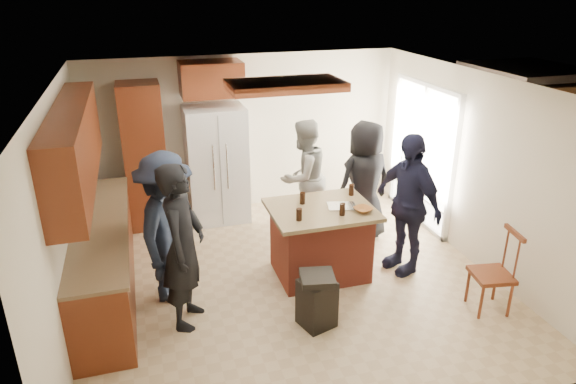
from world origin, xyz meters
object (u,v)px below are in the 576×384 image
object	(u,v)px
person_behind_left	(303,177)
kitchen_island	(320,241)
person_side_right	(407,204)
refrigerator	(217,164)
person_front_left	(183,246)
spindle_chair	(493,275)
person_behind_right	(365,182)
trash_bin	(317,300)
person_counter	(167,228)

from	to	relation	value
person_behind_left	kitchen_island	world-z (taller)	person_behind_left
person_side_right	refrigerator	size ratio (longest dim) A/B	1.03
person_front_left	spindle_chair	world-z (taller)	person_front_left
kitchen_island	spindle_chair	world-z (taller)	spindle_chair
person_behind_right	trash_bin	world-z (taller)	person_behind_right
person_behind_left	person_behind_right	world-z (taller)	person_behind_right
refrigerator	spindle_chair	distance (m)	4.25
trash_bin	person_counter	bearing A→B (deg)	145.28
person_counter	kitchen_island	xyz separation A→B (m)	(1.87, -0.01, -0.43)
person_behind_left	refrigerator	bearing A→B (deg)	-62.38
person_behind_left	person_behind_right	distance (m)	0.90
spindle_chair	person_front_left	bearing A→B (deg)	166.90
spindle_chair	person_counter	bearing A→B (deg)	159.34
person_front_left	spindle_chair	size ratio (longest dim) A/B	1.87
person_side_right	refrigerator	xyz separation A→B (m)	(-2.06, 2.24, -0.02)
refrigerator	trash_bin	world-z (taller)	refrigerator
trash_bin	spindle_chair	world-z (taller)	spindle_chair
person_behind_right	refrigerator	bearing A→B (deg)	-44.28
person_counter	trash_bin	size ratio (longest dim) A/B	2.88
person_side_right	person_counter	world-z (taller)	person_side_right
person_side_right	kitchen_island	bearing A→B (deg)	-113.73
person_side_right	spindle_chair	world-z (taller)	person_side_right
person_behind_right	person_counter	bearing A→B (deg)	4.86
person_side_right	person_counter	bearing A→B (deg)	-108.17
person_front_left	person_counter	distance (m)	0.55
person_behind_left	person_side_right	size ratio (longest dim) A/B	0.93
person_behind_right	kitchen_island	size ratio (longest dim) A/B	1.38
kitchen_island	person_behind_left	bearing A→B (deg)	81.78
person_behind_left	person_counter	size ratio (longest dim) A/B	0.95
person_behind_left	person_counter	distance (m)	2.40
person_behind_right	spindle_chair	world-z (taller)	person_behind_right
spindle_chair	refrigerator	bearing A→B (deg)	127.48
trash_bin	spindle_chair	distance (m)	2.03
person_behind_left	person_side_right	bearing A→B (deg)	95.08
person_front_left	person_behind_left	distance (m)	2.61
spindle_chair	kitchen_island	bearing A→B (deg)	141.10
refrigerator	trash_bin	bearing A→B (deg)	-79.52
person_behind_left	person_behind_right	bearing A→B (deg)	120.55
person_front_left	spindle_chair	distance (m)	3.47
person_behind_left	person_behind_right	size ratio (longest dim) A/B	0.98
trash_bin	kitchen_island	bearing A→B (deg)	68.23
person_counter	spindle_chair	distance (m)	3.74
refrigerator	spindle_chair	size ratio (longest dim) A/B	1.81
trash_bin	person_side_right	bearing A→B (deg)	29.01
person_behind_left	spindle_chair	bearing A→B (deg)	91.88
refrigerator	spindle_chair	world-z (taller)	refrigerator
person_front_left	trash_bin	size ratio (longest dim) A/B	2.95
person_counter	trash_bin	distance (m)	1.88
person_side_right	trash_bin	bearing A→B (deg)	-75.47
person_side_right	spindle_chair	bearing A→B (deg)	10.33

